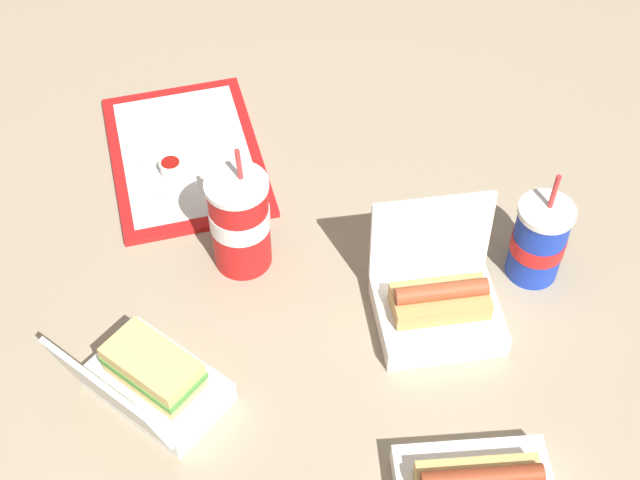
# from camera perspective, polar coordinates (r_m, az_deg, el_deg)

# --- Properties ---
(ground_plane) EXTENTS (3.20, 3.20, 0.00)m
(ground_plane) POSITION_cam_1_polar(r_m,az_deg,el_deg) (1.45, -1.16, -1.10)
(ground_plane) COLOR gray
(food_tray) EXTENTS (0.40, 0.30, 0.01)m
(food_tray) POSITION_cam_1_polar(r_m,az_deg,el_deg) (1.62, -8.59, 5.41)
(food_tray) COLOR red
(food_tray) RESTS_ON ground_plane
(ketchup_cup) EXTENTS (0.04, 0.04, 0.02)m
(ketchup_cup) POSITION_cam_1_polar(r_m,az_deg,el_deg) (1.57, -9.52, 4.64)
(ketchup_cup) COLOR white
(ketchup_cup) RESTS_ON food_tray
(napkin_stack) EXTENTS (0.13, 0.13, 0.00)m
(napkin_stack) POSITION_cam_1_polar(r_m,az_deg,el_deg) (1.56, -6.15, 4.21)
(napkin_stack) COLOR white
(napkin_stack) RESTS_ON food_tray
(plastic_fork) EXTENTS (0.10, 0.06, 0.00)m
(plastic_fork) POSITION_cam_1_polar(r_m,az_deg,el_deg) (1.57, -10.76, 3.95)
(plastic_fork) COLOR white
(plastic_fork) RESTS_ON food_tray
(clamshell_hotdog_right) EXTENTS (0.16, 0.18, 0.19)m
(clamshell_hotdog_right) POSITION_cam_1_polar(r_m,az_deg,el_deg) (1.35, 7.52, -3.93)
(clamshell_hotdog_right) COLOR white
(clamshell_hotdog_right) RESTS_ON ground_plane
(clamshell_sandwich_corner) EXTENTS (0.25, 0.24, 0.16)m
(clamshell_sandwich_corner) POSITION_cam_1_polar(r_m,az_deg,el_deg) (1.28, -10.77, -8.82)
(clamshell_sandwich_corner) COLOR white
(clamshell_sandwich_corner) RESTS_ON ground_plane
(soda_cup_right) EXTENTS (0.10, 0.10, 0.24)m
(soda_cup_right) POSITION_cam_1_polar(r_m,az_deg,el_deg) (1.38, -5.14, 1.20)
(soda_cup_right) COLOR red
(soda_cup_right) RESTS_ON ground_plane
(soda_cup_corner) EXTENTS (0.09, 0.09, 0.20)m
(soda_cup_corner) POSITION_cam_1_polar(r_m,az_deg,el_deg) (1.41, 13.82, -0.05)
(soda_cup_corner) COLOR #1938B7
(soda_cup_corner) RESTS_ON ground_plane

